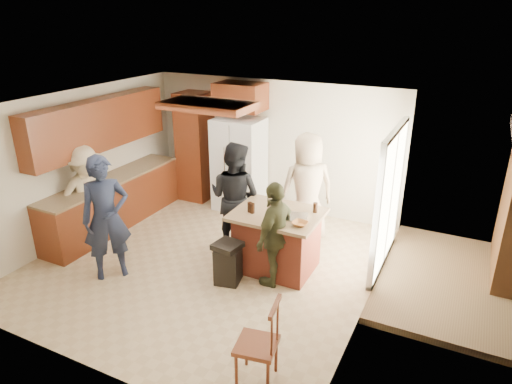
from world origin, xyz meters
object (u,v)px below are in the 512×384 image
at_px(person_side_right, 276,234).
at_px(spindle_chair, 259,345).
at_px(person_behind_left, 235,197).
at_px(person_front_left, 106,218).
at_px(person_behind_right, 307,188).
at_px(person_counter, 87,195).
at_px(trash_bin, 228,262).
at_px(kitchen_island, 277,240).
at_px(refrigerator, 239,165).

height_order(person_side_right, spindle_chair, person_side_right).
height_order(person_behind_left, person_side_right, person_behind_left).
bearing_deg(person_front_left, person_behind_right, -2.64).
relative_size(person_side_right, person_counter, 0.93).
bearing_deg(person_side_right, trash_bin, -58.76).
bearing_deg(person_counter, kitchen_island, -67.70).
distance_m(person_front_left, spindle_chair, 3.05).
relative_size(person_front_left, person_behind_right, 0.99).
relative_size(person_counter, spindle_chair, 1.68).
xyz_separation_m(person_front_left, person_counter, (-1.08, 0.69, -0.09)).
bearing_deg(person_counter, person_front_left, -110.20).
bearing_deg(person_front_left, refrigerator, 30.48).
bearing_deg(trash_bin, person_side_right, 25.38).
bearing_deg(person_side_right, person_counter, -80.83).
relative_size(kitchen_island, trash_bin, 2.03).
xyz_separation_m(person_behind_left, spindle_chair, (1.64, -2.48, -0.45)).
distance_m(person_side_right, person_counter, 3.34).
distance_m(refrigerator, spindle_chair, 4.61).
bearing_deg(person_side_right, person_behind_left, -117.91).
relative_size(person_front_left, trash_bin, 2.94).
bearing_deg(person_side_right, person_behind_right, -171.03).
bearing_deg(person_counter, person_side_right, -74.34).
height_order(person_behind_left, spindle_chair, person_behind_left).
distance_m(person_front_left, person_behind_left, 1.99).
xyz_separation_m(person_front_left, person_side_right, (2.26, 0.88, -0.15)).
relative_size(refrigerator, trash_bin, 2.86).
xyz_separation_m(person_side_right, refrigerator, (-1.73, 2.15, 0.12)).
xyz_separation_m(person_counter, trash_bin, (2.72, -0.10, -0.52)).
distance_m(refrigerator, kitchen_island, 2.43).
bearing_deg(person_counter, person_behind_left, -56.87).
bearing_deg(refrigerator, person_behind_left, -64.26).
distance_m(kitchen_island, spindle_chair, 2.29).
height_order(person_behind_right, person_counter, person_behind_right).
height_order(person_behind_right, spindle_chair, person_behind_right).
distance_m(person_side_right, trash_bin, 0.82).
height_order(trash_bin, spindle_chair, spindle_chair).
distance_m(person_front_left, person_side_right, 2.43).
bearing_deg(kitchen_island, person_side_right, -69.66).
bearing_deg(kitchen_island, person_front_left, -149.57).
distance_m(person_behind_right, kitchen_island, 1.18).
height_order(person_behind_left, person_counter, person_behind_left).
distance_m(kitchen_island, trash_bin, 0.83).
bearing_deg(refrigerator, person_front_left, -99.93).
bearing_deg(person_behind_right, person_front_left, 9.22).
height_order(person_behind_right, person_side_right, person_behind_right).
distance_m(person_behind_right, spindle_chair, 3.36).
height_order(kitchen_island, trash_bin, kitchen_island).
xyz_separation_m(person_counter, refrigerator, (1.61, 2.34, 0.06)).
relative_size(person_counter, kitchen_island, 1.31).
height_order(person_side_right, kitchen_island, person_side_right).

